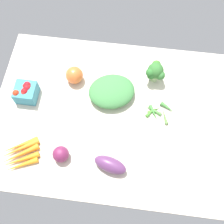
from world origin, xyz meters
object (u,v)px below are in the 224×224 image
Objects in this scene: broccoli_head at (155,72)px; carrot_bunch at (20,155)px; eggplant at (110,165)px; berry_basket at (26,92)px; okra_pile at (158,111)px; heirloom_tomato_orange at (74,75)px; red_onion_near_basket at (61,154)px; leafy_greens_clump at (112,91)px.

broccoli_head is 67.22cm from carrot_bunch.
berry_basket is at bearing -18.63° from eggplant.
broccoli_head is 17.58cm from okra_pile.
heirloom_tomato_orange is (19.48, 11.04, -0.12)cm from berry_basket.
okra_pile is (37.76, 25.05, -2.49)cm from red_onion_near_basket.
carrot_bunch is 2.14× the size of heirloom_tomato_orange.
berry_basket reaches higher than eggplant.
heirloom_tomato_orange is at bearing 161.90° from leafy_greens_clump.
berry_basket reaches higher than red_onion_near_basket.
eggplant is at bearing -123.42° from okra_pile.
eggplant is 36.86cm from carrot_bunch.
berry_basket is 58.48cm from okra_pile.
leafy_greens_clump is at bearing 8.06° from berry_basket.
red_onion_near_basket is 0.32× the size of leafy_greens_clump.
okra_pile is 22.14cm from leafy_greens_clump.
red_onion_near_basket is at bearing -146.44° from okra_pile.
berry_basket is 1.16× the size of heirloom_tomato_orange.
okra_pile is (54.47, 26.71, -0.39)cm from carrot_bunch.
red_onion_near_basket is 36.66cm from heirloom_tomato_orange.
heirloom_tomato_orange is 0.58× the size of okra_pile.
broccoli_head is 0.75× the size of okra_pile.
berry_basket is 27.69cm from carrot_bunch.
red_onion_near_basket is 35.01cm from leafy_greens_clump.
eggplant is 1.68× the size of heirloom_tomato_orange.
broccoli_head is 21.15cm from leafy_greens_clump.
eggplant is at bearing -83.76° from leafy_greens_clump.
carrot_bunch is at bearing -153.87° from okra_pile.
leafy_greens_clump is at bearing 44.37° from carrot_bunch.
broccoli_head is at bearing -93.34° from eggplant.
eggplant is 32.76cm from leafy_greens_clump.
leafy_greens_clump is (-21.22, 5.81, 2.48)cm from okra_pile.
leafy_greens_clump is at bearing -149.54° from broccoli_head.
berry_basket is at bearing 128.86° from red_onion_near_basket.
berry_basket is 32.88cm from red_onion_near_basket.
red_onion_near_basket is (16.71, 1.67, 2.10)cm from carrot_bunch.
broccoli_head is 54.09cm from red_onion_near_basket.
okra_pile is at bearing -79.08° from broccoli_head.
broccoli_head is at bearing 30.46° from leafy_greens_clump.
okra_pile is 0.67× the size of leafy_greens_clump.
heirloom_tomato_orange is at bearing 163.41° from okra_pile.
berry_basket is 0.69× the size of eggplant.
carrot_bunch is at bearing -135.63° from leafy_greens_clump.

